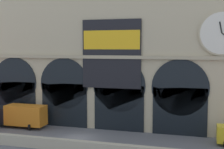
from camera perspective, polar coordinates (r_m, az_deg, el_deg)
name	(u,v)px	position (r m, az deg, el deg)	size (l,w,h in m)	color
ground_plane	(77,139)	(38.53, -6.47, -11.64)	(200.00, 200.00, 0.00)	slate
quay_parapet_wall	(61,145)	(34.54, -9.35, -12.61)	(90.00, 0.70, 1.19)	#B2A891
station_building	(96,50)	(43.70, -2.88, 4.46)	(40.93, 4.92, 21.89)	#BCAD8C
box_truck_midwest	(20,115)	(44.90, -16.58, -7.19)	(7.50, 2.91, 3.12)	black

